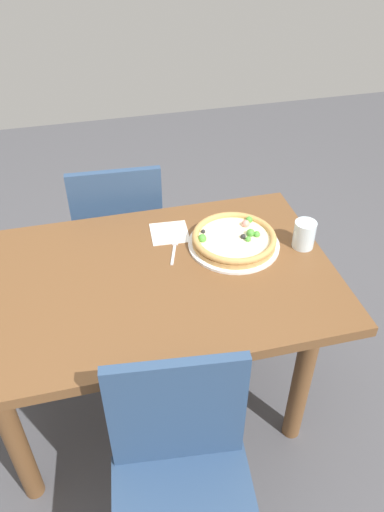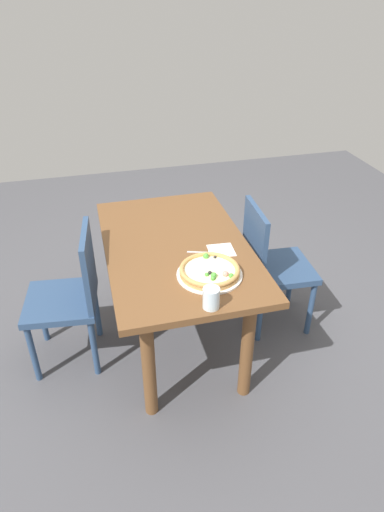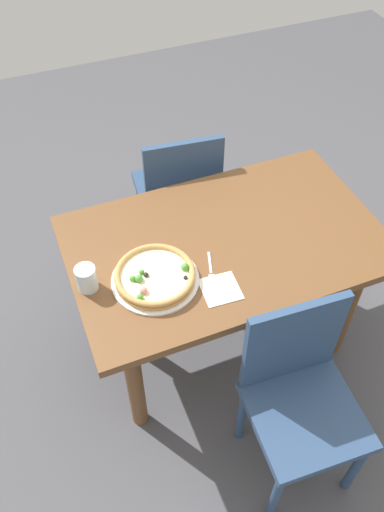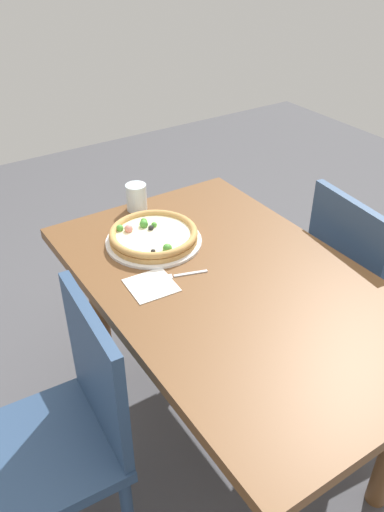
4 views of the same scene
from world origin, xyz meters
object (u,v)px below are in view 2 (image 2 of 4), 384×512
Objects in this scene: chair_near at (72,294)px; napkin at (221,250)px; plate at (210,275)px; pizza at (210,271)px; drinking_glass at (211,298)px; chair_far at (270,263)px; fork at (205,252)px; dining_table at (177,261)px.

napkin is at bearing -93.48° from chair_near.
chair_near reaches higher than plate.
drinking_glass reaches higher than pizza.
plate is 0.26m from drinking_glass.
fork is at bearing -68.10° from chair_far.
dining_table is 4.18× the size of pizza.
fork is at bearing 170.92° from pizza.
fork is at bearing 167.79° from drinking_glass.
chair_far reaches higher than pizza.
chair_far is 0.69m from plate.
drinking_glass is 0.74× the size of napkin.
drinking_glass is at bearing -14.72° from plate.
chair_near is at bearing -116.84° from pizza.
drinking_glass is (0.24, -0.06, 0.05)m from plate.
chair_far is at bearing 136.84° from drinking_glass.
dining_table is 7.93× the size of fork.
chair_far is at bearing 112.79° from napkin.
chair_near reaches higher than napkin.
drinking_glass is at bearing -14.93° from pizza.
chair_far is 0.70m from pizza.
pizza is at bearing 165.07° from drinking_glass.
dining_table is at bearing -85.51° from chair_near.
napkin reaches higher than dining_table.
napkin is at bearing 16.94° from fork.
chair_far is at bearing 93.40° from dining_table.
chair_far is at bearing 126.02° from plate.
drinking_glass is at bearing -126.60° from chair_near.
chair_far reaches higher than fork.
fork is 0.09m from napkin.
napkin is (0.00, 0.09, -0.00)m from fork.
chair_near is at bearing -132.99° from drinking_glass.
dining_table is 3.84× the size of plate.
chair_far is at bearing 36.31° from fork.
fork is at bearing -94.59° from chair_near.
pizza is 1.89× the size of fork.
pizza reaches higher than dining_table.
plate is at bearing 15.95° from dining_table.
fork is 1.16× the size of napkin.
plate is 0.22m from fork.
chair_near reaches higher than fork.
pizza is 2.19× the size of napkin.
chair_near is 0.93m from drinking_glass.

